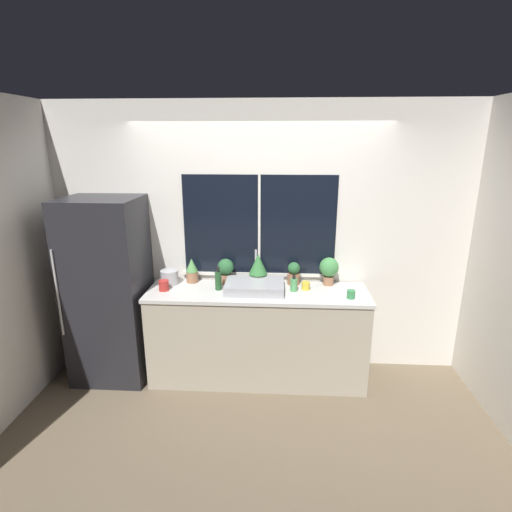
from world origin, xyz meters
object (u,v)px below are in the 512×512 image
mug_yellow (306,286)px  mug_green (351,294)px  potted_plant_far_right (329,269)px  potted_plant_center (258,267)px  mug_red (164,285)px  soap_bottle (294,284)px  bottle_tall (218,280)px  refrigerator (109,290)px  sink (255,286)px  potted_plant_right (294,273)px  kettle (170,277)px  potted_plant_left (226,270)px  potted_plant_far_left (192,270)px

mug_yellow → mug_green: bearing=-25.9°
potted_plant_far_right → potted_plant_center: bearing=-180.0°
mug_red → mug_yellow: 1.37m
soap_bottle → bottle_tall: bottle_tall is taller
potted_plant_center → refrigerator: bearing=-171.7°
refrigerator → soap_bottle: refrigerator is taller
sink → potted_plant_far_right: size_ratio=1.98×
mug_red → mug_green: mug_red is taller
mug_green → potted_plant_far_right: bearing=116.2°
refrigerator → potted_plant_right: refrigerator is taller
potted_plant_right → soap_bottle: 0.20m
potted_plant_right → kettle: bearing=-176.9°
potted_plant_far_right → bottle_tall: bearing=-169.6°
kettle → mug_red: bearing=-93.0°
mug_yellow → refrigerator: bearing=-178.0°
kettle → potted_plant_left: bearing=6.8°
potted_plant_left → potted_plant_far_right: potted_plant_far_right is taller
sink → potted_plant_center: 0.25m
potted_plant_far_left → potted_plant_right: size_ratio=1.09×
potted_plant_far_left → potted_plant_right: bearing=-0.0°
potted_plant_far_left → potted_plant_center: size_ratio=0.81×
potted_plant_right → potted_plant_far_right: 0.35m
potted_plant_far_left → mug_green: (1.54, -0.34, -0.09)m
potted_plant_center → mug_red: 0.94m
sink → mug_red: sink is taller
mug_red → mug_yellow: (1.36, 0.10, -0.01)m
refrigerator → bottle_tall: 1.09m
soap_bottle → kettle: bearing=174.3°
mug_yellow → sink: bearing=-172.7°
mug_yellow → kettle: bearing=176.6°
bottle_tall → mug_red: 0.53m
mug_yellow → kettle: (-1.35, 0.08, 0.04)m
mug_red → potted_plant_far_left: bearing=48.0°
potted_plant_far_right → mug_red: bearing=-171.2°
potted_plant_far_left → mug_red: 0.34m
mug_green → potted_plant_far_left: bearing=167.5°
refrigerator → mug_red: (0.56, -0.04, 0.08)m
potted_plant_left → soap_bottle: size_ratio=1.58×
soap_bottle → mug_green: (0.52, -0.15, -0.03)m
potted_plant_left → bottle_tall: potted_plant_left is taller
potted_plant_far_right → soap_bottle: (-0.35, -0.19, -0.10)m
potted_plant_far_left → mug_green: 1.58m
bottle_tall → kettle: (-0.51, 0.13, -0.02)m
soap_bottle → bottle_tall: 0.73m
bottle_tall → mug_yellow: 0.85m
mug_green → mug_yellow: 0.44m
potted_plant_left → mug_red: size_ratio=2.51×
refrigerator → kettle: size_ratio=10.34×
potted_plant_left → mug_red: potted_plant_left is taller
bottle_tall → kettle: size_ratio=1.31×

